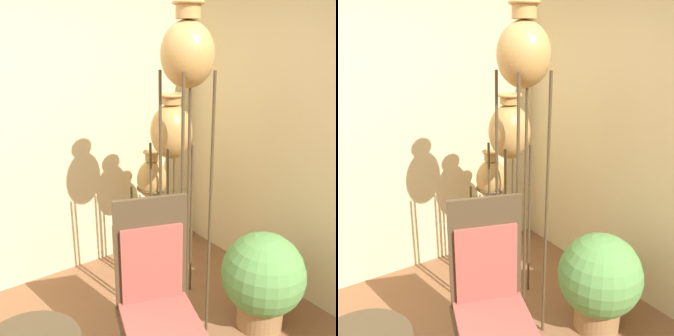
{
  "view_description": "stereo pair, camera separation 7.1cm",
  "coord_description": "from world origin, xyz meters",
  "views": [
    {
      "loc": [
        -0.65,
        -1.28,
        2.01
      ],
      "look_at": [
        0.99,
        1.04,
        1.09
      ],
      "focal_mm": 42.0,
      "sensor_mm": 36.0,
      "label": 1
    },
    {
      "loc": [
        -0.59,
        -1.32,
        2.01
      ],
      "look_at": [
        0.99,
        1.04,
        1.09
      ],
      "focal_mm": 42.0,
      "sensor_mm": 36.0,
      "label": 2
    }
  ],
  "objects": [
    {
      "name": "wall_back",
      "position": [
        0.0,
        1.87,
        1.35
      ],
      "size": [
        7.68,
        0.06,
        2.7
      ],
      "color": "beige",
      "rests_on": "ground_plane"
    },
    {
      "name": "vase_stand_tall",
      "position": [
        0.83,
        0.61,
        1.88
      ],
      "size": [
        0.32,
        0.32,
        2.23
      ],
      "color": "#473823",
      "rests_on": "ground_plane"
    },
    {
      "name": "vase_stand_medium",
      "position": [
        1.03,
        1.05,
        1.34
      ],
      "size": [
        0.32,
        0.32,
        1.65
      ],
      "color": "#473823",
      "rests_on": "ground_plane"
    },
    {
      "name": "vase_stand_short",
      "position": [
        1.12,
        1.45,
        0.84
      ],
      "size": [
        0.29,
        0.29,
        1.11
      ],
      "color": "#473823",
      "rests_on": "ground_plane"
    },
    {
      "name": "chair",
      "position": [
        0.4,
        0.31,
        0.63
      ],
      "size": [
        0.59,
        0.61,
        1.18
      ],
      "rotation": [
        0.0,
        0.0,
        -0.33
      ],
      "color": "#473823",
      "rests_on": "ground_plane"
    },
    {
      "name": "potted_plant",
      "position": [
        1.3,
        0.3,
        0.4
      ],
      "size": [
        0.6,
        0.6,
        0.73
      ],
      "color": "olive",
      "rests_on": "ground_plane"
    }
  ]
}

